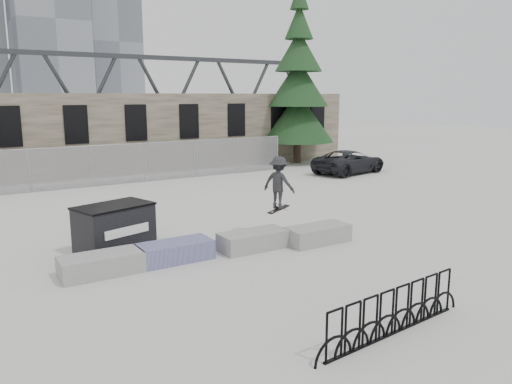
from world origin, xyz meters
TOP-DOWN VIEW (x-y plane):
  - ground at (0.00, 0.00)m, footprint 120.00×120.00m
  - stone_wall at (0.00, 16.24)m, footprint 36.00×2.58m
  - chainlink_fence at (-0.00, 12.50)m, footprint 22.06×0.06m
  - planter_far_left at (-2.94, 0.00)m, footprint 2.00×0.90m
  - planter_center_left at (-0.97, 0.00)m, footprint 2.00×0.90m
  - planter_center_right at (1.37, -0.23)m, footprint 2.00×0.90m
  - planter_offset at (3.34, -0.73)m, footprint 2.00×0.90m
  - dumpster at (-2.08, 1.69)m, footprint 2.34×1.79m
  - bike_rack at (0.79, -6.09)m, footprint 4.03×0.38m
  - spruce_tree at (13.86, 14.35)m, footprint 4.71×4.71m
  - truss_bridge at (10.00, 55.00)m, footprint 70.00×3.00m
  - suv at (13.66, 9.09)m, footprint 5.08×3.02m
  - skateboarder at (2.69, 0.41)m, footprint 1.02×1.21m

SIDE VIEW (x-z plane):
  - ground at x=0.00m, z-range 0.00..0.00m
  - planter_far_left at x=-2.94m, z-range 0.02..0.54m
  - planter_center_left at x=-0.97m, z-range 0.02..0.54m
  - planter_center_right at x=1.37m, z-range 0.02..0.54m
  - planter_offset at x=3.34m, z-range 0.02..0.54m
  - bike_rack at x=0.79m, z-range -0.01..0.89m
  - suv at x=13.66m, z-range 0.00..1.32m
  - dumpster at x=-2.08m, z-range 0.01..1.36m
  - chainlink_fence at x=0.00m, z-range 0.03..2.05m
  - skateboarder at x=2.69m, z-range 0.86..2.60m
  - stone_wall at x=0.00m, z-range 0.01..4.51m
  - truss_bridge at x=10.00m, z-range -0.77..9.03m
  - spruce_tree at x=13.86m, z-range -1.01..10.49m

